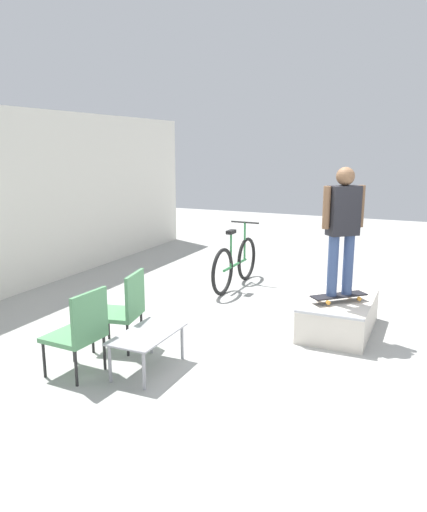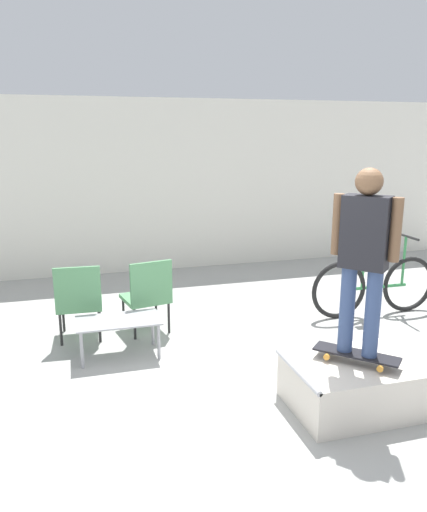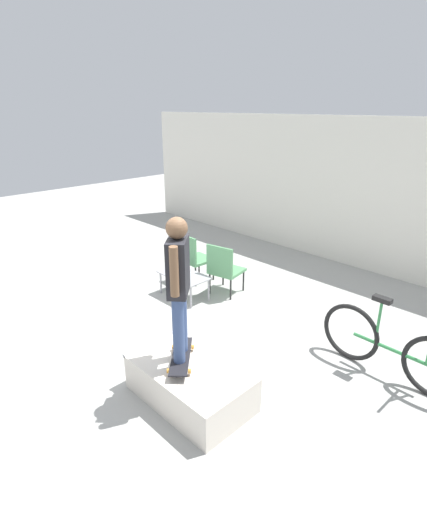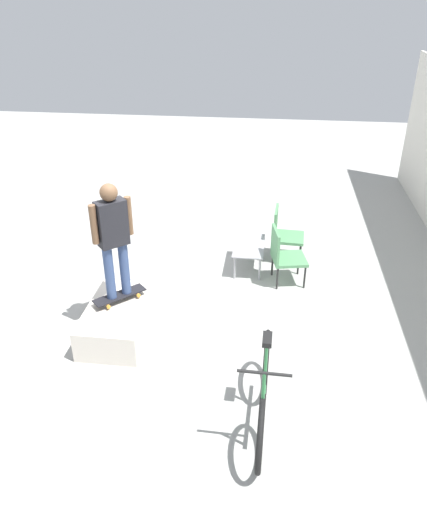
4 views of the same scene
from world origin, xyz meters
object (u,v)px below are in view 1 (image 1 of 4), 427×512
at_px(skate_ramp_box, 339,315).
at_px(patio_chair_right, 124,307).
at_px(patio_chair_left, 80,329).
at_px(coffee_table, 147,338).
at_px(bicycle, 235,264).
at_px(skateboard_on_ramp, 339,296).
at_px(person_skater, 343,222).

bearing_deg(skate_ramp_box, patio_chair_right, 126.27).
bearing_deg(patio_chair_left, coffee_table, 128.19).
distance_m(patio_chair_left, patio_chair_right, 0.81).
height_order(skate_ramp_box, bicycle, bicycle).
relative_size(coffee_table, patio_chair_right, 0.97).
height_order(skate_ramp_box, patio_chair_left, patio_chair_left).
distance_m(skateboard_on_ramp, bicycle, 2.55).
bearing_deg(patio_chair_left, bicycle, -179.86).
bearing_deg(skateboard_on_ramp, bicycle, 98.87).
height_order(patio_chair_left, bicycle, bicycle).
bearing_deg(bicycle, person_skater, -125.78).
bearing_deg(patio_chair_right, person_skater, 112.39).
relative_size(patio_chair_left, patio_chair_right, 1.00).
relative_size(skate_ramp_box, person_skater, 0.88).
bearing_deg(bicycle, patio_chair_right, 177.31).
bearing_deg(person_skater, skate_ramp_box, 52.09).
bearing_deg(skate_ramp_box, skateboard_on_ramp, -176.09).
relative_size(person_skater, bicycle, 0.88).
height_order(skate_ramp_box, patio_chair_right, patio_chair_right).
relative_size(coffee_table, bicycle, 0.50).
bearing_deg(patio_chair_left, person_skater, 139.11).
distance_m(person_skater, bicycle, 2.76).
height_order(patio_chair_right, bicycle, bicycle).
distance_m(skate_ramp_box, coffee_table, 2.65).
height_order(skateboard_on_ramp, patio_chair_right, patio_chair_right).
xyz_separation_m(skateboard_on_ramp, patio_chair_right, (-1.51, 2.24, -0.00)).
height_order(skateboard_on_ramp, bicycle, bicycle).
relative_size(skate_ramp_box, coffee_table, 1.56).
bearing_deg(bicycle, coffee_table, -172.77).
xyz_separation_m(patio_chair_right, bicycle, (3.04, -0.21, -0.10)).
bearing_deg(skateboard_on_ramp, person_skater, -179.18).
relative_size(skateboard_on_ramp, patio_chair_right, 0.71).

